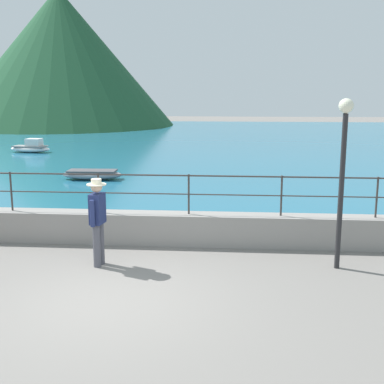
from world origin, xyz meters
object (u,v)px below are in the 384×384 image
(lamp_post, at_px, (343,157))
(boat_0, at_px, (31,147))
(person_walking, at_px, (98,218))
(boat_1, at_px, (92,174))

(lamp_post, distance_m, boat_0, 21.80)
(person_walking, xyz_separation_m, boat_0, (-8.49, 17.49, -0.65))
(boat_0, bearing_deg, person_walking, -64.10)
(person_walking, height_order, boat_1, person_walking)
(person_walking, height_order, lamp_post, lamp_post)
(person_walking, height_order, boat_0, person_walking)
(person_walking, bearing_deg, boat_1, 106.46)
(person_walking, relative_size, boat_1, 0.75)
(person_walking, bearing_deg, lamp_post, 2.76)
(lamp_post, distance_m, boat_1, 11.91)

